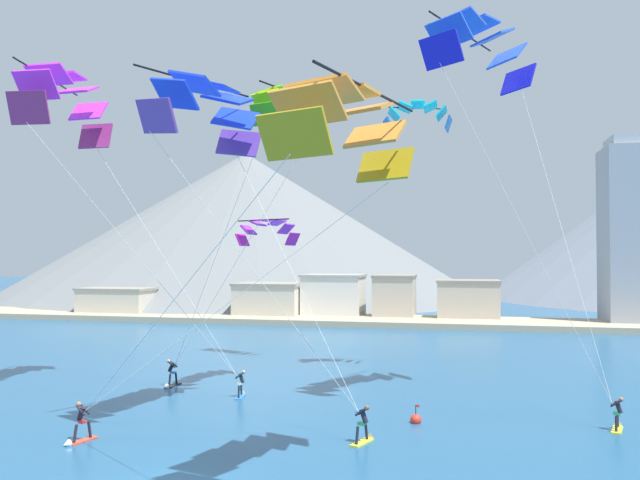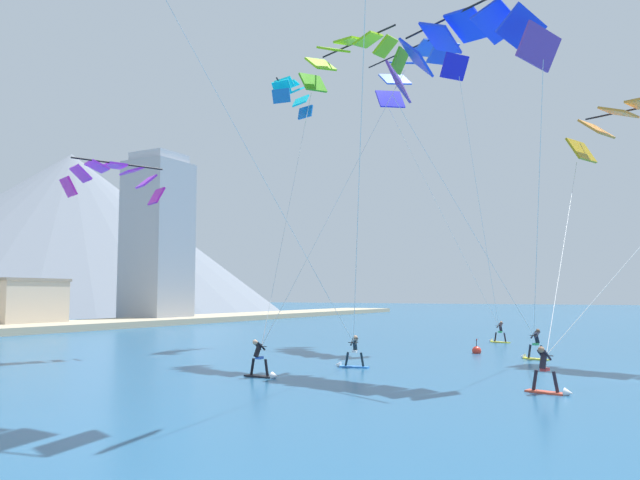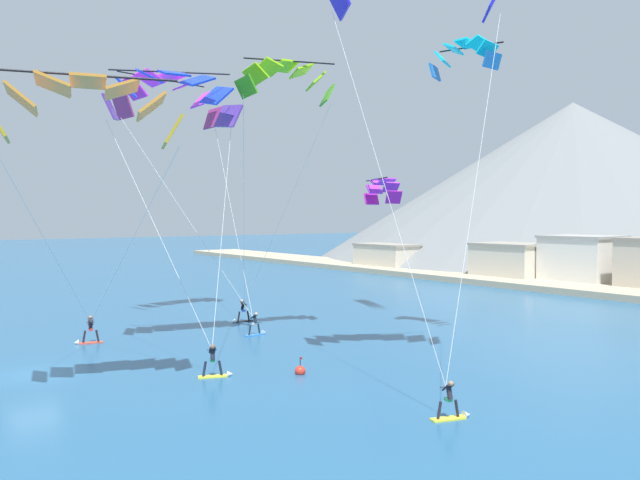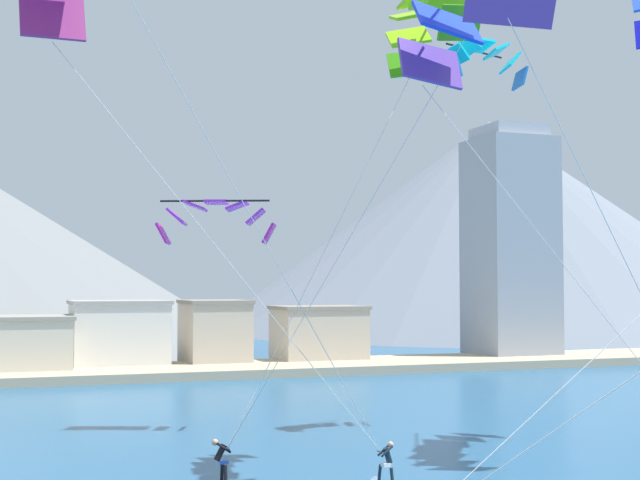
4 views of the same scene
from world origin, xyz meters
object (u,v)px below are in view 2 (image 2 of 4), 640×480
kitesurfer_far_left (262,365)px  kitesurfer_far_right (498,336)px  parafoil_kite_far_left (352,56)px  parafoil_kite_distant_low_drift (115,177)px  kitesurfer_near_trail (533,349)px  parafoil_kite_distant_high_outer (291,94)px  race_marker_buoy (477,351)px  kitesurfer_near_lead (350,358)px  kitesurfer_mid_center (550,378)px  parafoil_kite_far_right (418,67)px  parafoil_kite_near_trail (466,44)px

kitesurfer_far_left → kitesurfer_far_right: bearing=-10.0°
parafoil_kite_far_left → parafoil_kite_distant_low_drift: (-5.04, 12.96, -6.54)m
kitesurfer_near_trail → parafoil_kite_distant_low_drift: bearing=117.8°
parafoil_kite_distant_high_outer → parafoil_kite_far_left: bearing=-131.1°
parafoil_kite_far_left → parafoil_kite_distant_high_outer: 11.49m
kitesurfer_near_trail → kitesurfer_far_right: size_ratio=1.00×
kitesurfer_near_trail → race_marker_buoy: bearing=61.8°
kitesurfer_near_lead → kitesurfer_mid_center: bearing=-111.4°
parafoil_kite_distant_low_drift → race_marker_buoy: size_ratio=5.81×
parafoil_kite_far_right → kitesurfer_far_left: bearing=178.3°
kitesurfer_far_right → kitesurfer_near_lead: bearing=172.1°
parafoil_kite_distant_high_outer → race_marker_buoy: size_ratio=4.81×
kitesurfer_mid_center → parafoil_kite_distant_high_outer: bearing=55.1°
kitesurfer_near_lead → parafoil_kite_near_trail: parafoil_kite_near_trail is taller
kitesurfer_near_lead → kitesurfer_mid_center: size_ratio=0.98×
kitesurfer_far_left → kitesurfer_mid_center: bearing=-83.5°
kitesurfer_near_trail → race_marker_buoy: kitesurfer_near_trail is taller
kitesurfer_near_lead → kitesurfer_far_right: 20.05m
parafoil_kite_distant_low_drift → parafoil_kite_distant_high_outer: bearing=-19.1°
kitesurfer_near_lead → parafoil_kite_near_trail: (0.39, -6.09, 15.21)m
kitesurfer_mid_center → race_marker_buoy: size_ratio=1.78×
kitesurfer_far_right → parafoil_kite_distant_low_drift: bearing=143.7°
parafoil_kite_distant_low_drift → parafoil_kite_far_right: bearing=-37.6°
parafoil_kite_far_left → race_marker_buoy: bearing=-29.2°
parafoil_kite_far_right → parafoil_kite_distant_high_outer: bearing=115.4°
kitesurfer_near_lead → parafoil_kite_distant_low_drift: 17.36m
parafoil_kite_near_trail → parafoil_kite_distant_high_outer: bearing=59.1°
parafoil_kite_near_trail → parafoil_kite_far_right: bearing=28.5°
kitesurfer_mid_center → parafoil_kite_distant_high_outer: parafoil_kite_distant_high_outer is taller
parafoil_kite_distant_high_outer → parafoil_kite_distant_low_drift: 15.44m
parafoil_kite_far_right → kitesurfer_far_right: bearing=-32.4°
kitesurfer_near_trail → kitesurfer_far_left: bearing=146.6°
parafoil_kite_far_right → kitesurfer_near_trail: bearing=-122.1°
kitesurfer_far_left → kitesurfer_far_right: kitesurfer_far_left is taller
kitesurfer_near_trail → kitesurfer_far_left: (-13.72, 9.05, -0.02)m
kitesurfer_near_trail → parafoil_kite_far_left: 19.44m
parafoil_kite_far_left → parafoil_kite_distant_high_outer: parafoil_kite_distant_high_outer is taller
parafoil_kite_distant_low_drift → kitesurfer_mid_center: bearing=-92.8°
kitesurfer_far_left → parafoil_kite_far_right: parafoil_kite_far_right is taller
kitesurfer_far_right → parafoil_kite_near_trail: 24.93m
kitesurfer_mid_center → parafoil_kite_far_right: parafoil_kite_far_right is taller
parafoil_kite_far_left → parafoil_kite_distant_low_drift: 15.36m
parafoil_kite_distant_low_drift → race_marker_buoy: (13.19, -17.51, -10.33)m
parafoil_kite_far_right → race_marker_buoy: bearing=-124.9°
parafoil_kite_near_trail → kitesurfer_near_trail: bearing=-8.9°
parafoil_kite_far_left → parafoil_kite_distant_high_outer: bearing=48.9°
parafoil_kite_distant_low_drift → kitesurfer_near_trail: bearing=-62.2°
kitesurfer_far_right → parafoil_kite_distant_low_drift: 29.83m
race_marker_buoy → kitesurfer_near_lead: bearing=160.8°
parafoil_kite_far_right → parafoil_kite_distant_high_outer: parafoil_kite_far_right is taller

